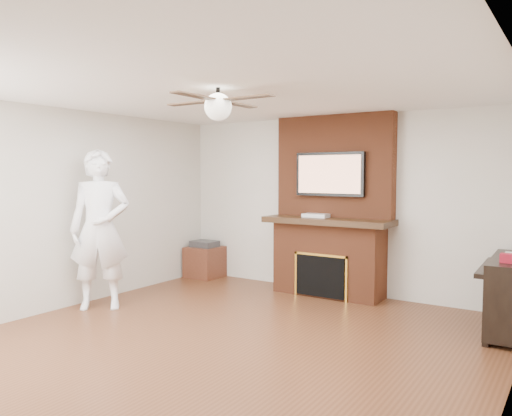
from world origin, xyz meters
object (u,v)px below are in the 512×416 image
Objects in this scene: fireplace at (331,224)px; piano at (508,293)px; person at (100,229)px; side_table at (205,260)px.

fireplace is 2.01× the size of piano.
person reaches higher than side_table.
person is at bearing -133.11° from fireplace.
piano is at bearing -6.51° from side_table.
fireplace reaches higher than piano.
side_table is (-2.20, -0.07, -0.72)m from fireplace.
side_table is at bearing 50.56° from person.
person is 1.60× the size of piano.
side_table is 4.53m from piano.
piano is at bearing -21.01° from person.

